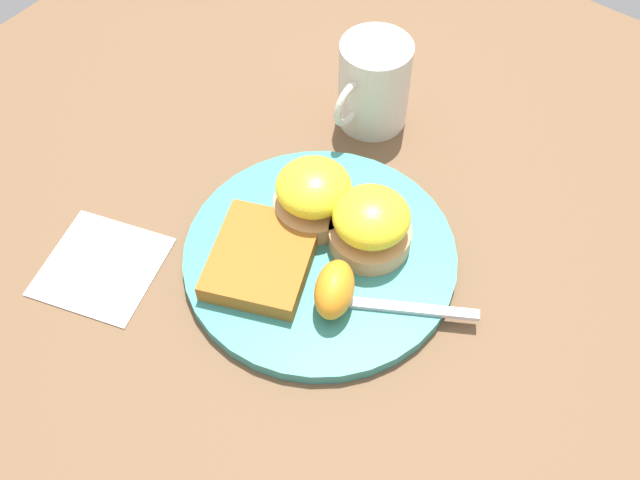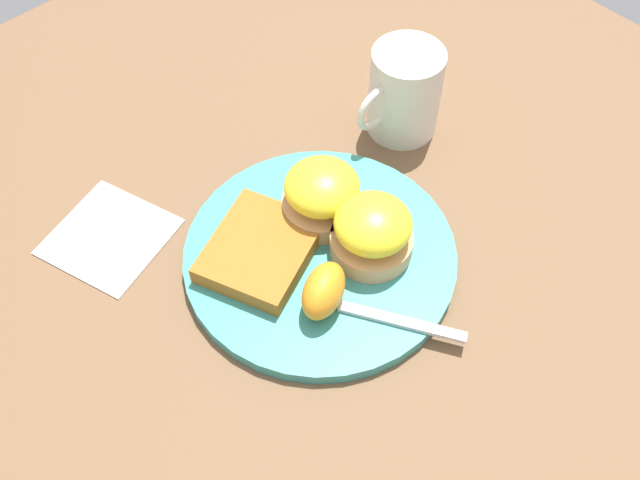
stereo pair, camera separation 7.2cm
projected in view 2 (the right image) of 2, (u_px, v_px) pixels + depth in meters
ground_plane at (320, 260)px, 0.75m from camera, size 1.10×1.10×0.00m
plate at (320, 256)px, 0.74m from camera, size 0.27×0.27×0.01m
sandwich_benedict_left at (372, 231)px, 0.71m from camera, size 0.08×0.08×0.06m
sandwich_benedict_right at (322, 194)px, 0.74m from camera, size 0.08×0.08×0.06m
hashbrown_patty at (260, 250)px, 0.72m from camera, size 0.14×0.13×0.02m
orange_wedge at (324, 291)px, 0.68m from camera, size 0.07×0.06×0.04m
fork at (332, 301)px, 0.70m from camera, size 0.13×0.20×0.00m
cup at (404, 92)px, 0.81m from camera, size 0.11×0.08×0.10m
napkin at (109, 236)px, 0.76m from camera, size 0.14×0.14×0.00m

